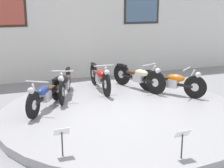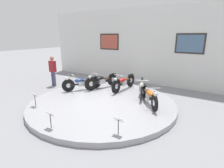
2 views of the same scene
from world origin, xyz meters
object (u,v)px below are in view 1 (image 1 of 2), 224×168
object	(u,v)px
info_placard_front_centre	(182,138)
motorcycle_cream	(139,76)
motorcycle_red	(100,77)
motorcycle_orange	(172,81)
info_placard_front_left	(62,135)
motorcycle_blue	(45,94)
motorcycle_black	(65,83)

from	to	relation	value
info_placard_front_centre	motorcycle_cream	bearing A→B (deg)	74.88
motorcycle_red	motorcycle_cream	distance (m)	1.12
motorcycle_red	motorcycle_orange	distance (m)	2.04
motorcycle_cream	info_placard_front_left	world-z (taller)	motorcycle_cream
motorcycle_cream	motorcycle_orange	world-z (taller)	motorcycle_cream
motorcycle_blue	motorcycle_cream	world-z (taller)	motorcycle_cream
motorcycle_blue	info_placard_front_left	size ratio (longest dim) A/B	3.29
motorcycle_blue	info_placard_front_centre	world-z (taller)	motorcycle_blue
motorcycle_blue	info_placard_front_centre	size ratio (longest dim) A/B	3.29
info_placard_front_centre	motorcycle_orange	bearing A→B (deg)	61.79
motorcycle_orange	info_placard_front_centre	distance (m)	3.64
motorcycle_blue	motorcycle_red	distance (m)	2.04
motorcycle_black	motorcycle_red	distance (m)	1.12
motorcycle_red	info_placard_front_left	xyz separation A→B (m)	(-1.81, -3.55, -0.03)
motorcycle_cream	info_placard_front_left	bearing A→B (deg)	-131.63
motorcycle_orange	info_placard_front_centre	size ratio (longest dim) A/B	3.09
info_placard_front_left	info_placard_front_centre	size ratio (longest dim) A/B	1.00
motorcycle_cream	info_placard_front_left	xyz separation A→B (m)	(-2.89, -3.25, -0.03)
info_placard_front_left	motorcycle_red	bearing A→B (deg)	63.05
motorcycle_blue	info_placard_front_centre	bearing A→B (deg)	-61.82
motorcycle_red	motorcycle_cream	xyz separation A→B (m)	(1.08, -0.30, -0.01)
motorcycle_black	motorcycle_red	bearing A→B (deg)	15.76
motorcycle_black	info_placard_front_left	size ratio (longest dim) A/B	3.76
motorcycle_black	info_placard_front_left	xyz separation A→B (m)	(-0.73, -3.25, -0.03)
motorcycle_red	motorcycle_cream	world-z (taller)	motorcycle_red
motorcycle_cream	motorcycle_red	bearing A→B (deg)	164.34
motorcycle_red	motorcycle_blue	bearing A→B (deg)	-147.50
motorcycle_blue	motorcycle_red	world-z (taller)	motorcycle_red
motorcycle_blue	motorcycle_red	size ratio (longest dim) A/B	0.83
motorcycle_black	motorcycle_cream	xyz separation A→B (m)	(2.16, 0.00, -0.00)
motorcycle_blue	motorcycle_cream	distance (m)	2.91
info_placard_front_left	info_placard_front_centre	world-z (taller)	same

